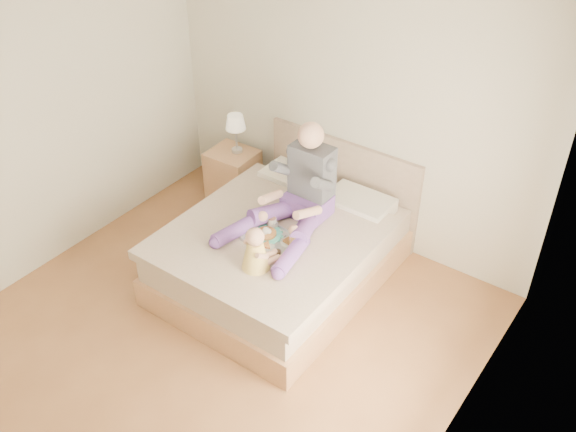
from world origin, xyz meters
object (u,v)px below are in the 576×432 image
Objects in this scene: nightstand at (233,176)px; bed at (285,248)px; tray at (274,239)px; baby at (256,252)px; adult at (299,195)px.

bed is at bearing -32.41° from nightstand.
tray reaches higher than nightstand.
tray is at bearing -73.22° from bed.
tray is (0.08, -0.28, 0.32)m from bed.
baby is (0.17, -0.63, 0.45)m from bed.
nightstand is at bearing 155.70° from adult.
adult reaches higher than baby.
bed reaches higher than nightstand.
nightstand is 1.98m from baby.
nightstand is at bearing 151.36° from tray.
adult is 0.75m from baby.
baby is at bearing -74.68° from bed.
tray is at bearing -39.46° from nightstand.
tray is 0.39m from baby.
adult is at bearing 52.49° from bed.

